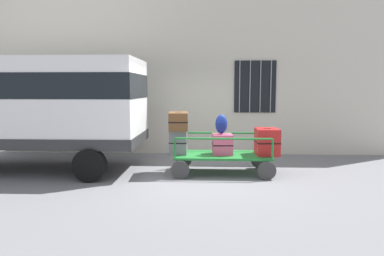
% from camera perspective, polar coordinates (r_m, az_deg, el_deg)
% --- Properties ---
extents(ground_plane, '(40.00, 40.00, 0.00)m').
position_cam_1_polar(ground_plane, '(7.92, 1.20, -7.74)').
color(ground_plane, slate).
extents(building_wall, '(12.00, 0.38, 5.00)m').
position_cam_1_polar(building_wall, '(10.44, 1.63, 9.52)').
color(building_wall, beige).
rests_on(building_wall, ground).
extents(van, '(4.90, 2.19, 2.63)m').
position_cam_1_polar(van, '(9.01, -24.00, 3.88)').
color(van, white).
rests_on(van, ground).
extents(luggage_cart, '(2.26, 1.17, 0.45)m').
position_cam_1_polar(luggage_cart, '(8.06, 4.98, -4.83)').
color(luggage_cart, '#1E722D').
rests_on(luggage_cart, ground).
extents(cart_railing, '(2.14, 1.03, 0.45)m').
position_cam_1_polar(cart_railing, '(7.99, 5.01, -1.69)').
color(cart_railing, '#1E722D').
rests_on(cart_railing, luggage_cart).
extents(suitcase_left_bottom, '(0.41, 0.42, 0.56)m').
position_cam_1_polar(suitcase_left_bottom, '(8.00, -2.24, -2.31)').
color(suitcase_left_bottom, slate).
rests_on(suitcase_left_bottom, luggage_cart).
extents(suitcase_left_middle, '(0.48, 0.79, 0.41)m').
position_cam_1_polar(suitcase_left_middle, '(7.97, -2.23, 1.15)').
color(suitcase_left_middle, brown).
rests_on(suitcase_left_middle, suitcase_left_bottom).
extents(suitcase_midleft_bottom, '(0.48, 0.49, 0.47)m').
position_cam_1_polar(suitcase_midleft_bottom, '(7.99, 5.01, -2.66)').
color(suitcase_midleft_bottom, '#CC4C72').
rests_on(suitcase_midleft_bottom, luggage_cart).
extents(suitcase_center_bottom, '(0.52, 0.61, 0.61)m').
position_cam_1_polar(suitcase_center_bottom, '(8.07, 12.20, -2.21)').
color(suitcase_center_bottom, '#B21E1E').
rests_on(suitcase_center_bottom, luggage_cart).
extents(backpack, '(0.27, 0.22, 0.44)m').
position_cam_1_polar(backpack, '(7.97, 4.83, 0.64)').
color(backpack, navy).
rests_on(backpack, suitcase_midleft_bottom).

